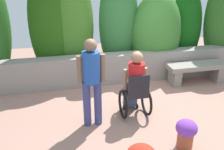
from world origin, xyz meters
TOP-DOWN VIEW (x-y plane):
  - ground_plane at (0.00, 0.00)m, footprint 10.15×10.15m
  - stone_retaining_wall at (0.00, 1.45)m, footprint 6.37×0.37m
  - hedge_backdrop at (-0.08, 1.98)m, footprint 7.77×1.16m
  - stone_bench at (1.83, 0.96)m, footprint 1.56×0.45m
  - person_in_wheelchair at (-0.19, -0.15)m, footprint 0.53×0.66m
  - person_standing_companion at (-1.04, -0.30)m, footprint 0.49×0.30m
  - flower_pot_red_accent at (0.30, -1.28)m, footprint 0.34×0.34m

SIDE VIEW (x-z plane):
  - ground_plane at x=0.00m, z-range 0.00..0.00m
  - flower_pot_red_accent at x=0.30m, z-range 0.04..0.55m
  - stone_bench at x=1.83m, z-range 0.09..0.59m
  - stone_retaining_wall at x=0.00m, z-range 0.00..0.75m
  - person_in_wheelchair at x=-0.19m, z-range -0.04..1.29m
  - person_standing_companion at x=-1.04m, z-range 0.13..1.76m
  - hedge_backdrop at x=-0.08m, z-range -0.19..2.95m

